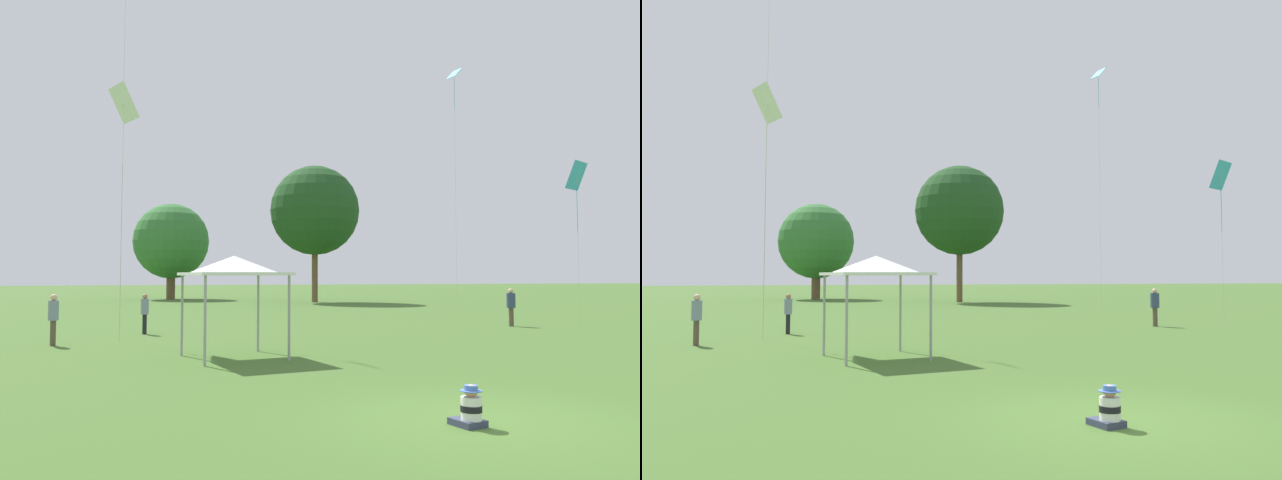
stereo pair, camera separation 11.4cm
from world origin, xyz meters
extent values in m
plane|color=#426628|center=(0.00, 0.00, 0.00)|extent=(300.00, 300.00, 0.00)
cube|color=#383D56|center=(-0.39, -0.22, 0.05)|extent=(0.47, 0.54, 0.10)
cylinder|color=white|center=(-0.38, -0.30, 0.27)|extent=(0.36, 0.36, 0.34)
cylinder|color=black|center=(-0.38, -0.30, 0.27)|extent=(0.37, 0.37, 0.09)
sphere|color=tan|center=(-0.38, -0.30, 0.52)|extent=(0.19, 0.19, 0.19)
cylinder|color=#4C70B7|center=(-0.38, -0.30, 0.52)|extent=(0.33, 0.33, 0.01)
cylinder|color=#4C70B7|center=(-0.38, -0.30, 0.56)|extent=(0.20, 0.20, 0.09)
cylinder|color=black|center=(-4.64, 16.23, 0.37)|extent=(0.17, 0.17, 0.75)
cylinder|color=gray|center=(-4.64, 16.23, 1.05)|extent=(0.30, 0.30, 0.59)
sphere|color=#A37556|center=(-4.64, 16.23, 1.43)|extent=(0.20, 0.20, 0.20)
cylinder|color=brown|center=(10.88, 15.41, 0.41)|extent=(0.22, 0.22, 0.81)
cylinder|color=#334260|center=(10.88, 15.41, 1.13)|extent=(0.40, 0.40, 0.64)
sphere|color=#DBAD89|center=(10.88, 15.41, 1.55)|extent=(0.22, 0.22, 0.22)
cylinder|color=brown|center=(-7.50, 12.99, 0.40)|extent=(0.22, 0.22, 0.80)
cylinder|color=gray|center=(-7.50, 12.99, 1.11)|extent=(0.41, 0.41, 0.63)
sphere|color=#DBAD89|center=(-7.50, 12.99, 1.52)|extent=(0.22, 0.22, 0.22)
cube|color=white|center=(-2.49, 8.36, 2.26)|extent=(2.90, 2.90, 0.08)
cone|color=white|center=(-2.49, 8.36, 2.53)|extent=(2.75, 2.75, 0.45)
cylinder|color=#99999E|center=(-3.79, 9.28, 1.11)|extent=(0.07, 0.07, 2.22)
cylinder|color=#99999E|center=(-1.57, 9.66, 1.11)|extent=(0.07, 0.07, 2.22)
cylinder|color=#99999E|center=(-3.41, 7.06, 1.11)|extent=(0.07, 0.07, 2.22)
cylinder|color=#99999E|center=(-1.19, 7.44, 1.11)|extent=(0.07, 0.07, 2.22)
cylinder|color=#BCB7A8|center=(-5.60, 19.64, 9.14)|extent=(0.01, 0.01, 18.27)
cube|color=#339EDB|center=(12.63, 23.29, 13.97)|extent=(0.71, 0.89, 0.59)
cylinder|color=#339EDB|center=(12.63, 23.29, 12.81)|extent=(0.02, 0.02, 1.75)
cylinder|color=#BCB7A8|center=(12.63, 23.29, 6.98)|extent=(0.01, 0.01, 13.96)
cube|color=white|center=(-5.51, 14.02, 8.24)|extent=(1.09, 1.44, 1.17)
cylinder|color=white|center=(-5.51, 14.02, 6.94)|extent=(0.02, 0.02, 1.69)
cylinder|color=#BCB7A8|center=(-5.51, 14.02, 4.12)|extent=(0.01, 0.01, 8.24)
cube|color=#339EDB|center=(13.76, 14.53, 6.68)|extent=(1.38, 1.05, 1.21)
cylinder|color=#339EDB|center=(13.76, 14.53, 5.18)|extent=(0.02, 0.02, 2.10)
cylinder|color=#BCB7A8|center=(13.76, 14.53, 3.34)|extent=(0.01, 0.01, 6.67)
cylinder|color=brown|center=(-1.49, 52.81, 1.79)|extent=(0.82, 0.82, 3.59)
sphere|color=#337033|center=(-1.49, 52.81, 5.57)|extent=(7.20, 7.20, 7.20)
cylinder|color=brown|center=(9.80, 42.34, 2.86)|extent=(0.51, 0.51, 5.72)
sphere|color=#1E471E|center=(9.80, 42.34, 7.82)|extent=(7.63, 7.63, 7.63)
camera|label=1|loc=(-5.18, -8.49, 2.20)|focal=35.00mm
camera|label=2|loc=(-5.07, -8.52, 2.20)|focal=35.00mm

